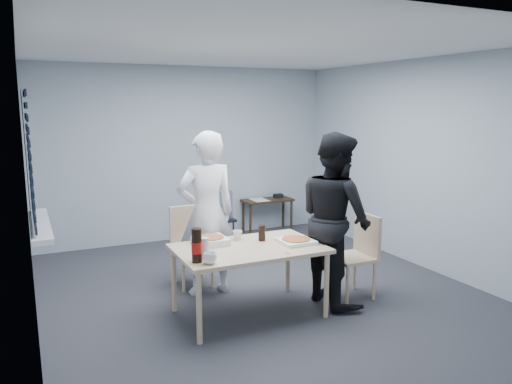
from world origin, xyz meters
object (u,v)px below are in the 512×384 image
chair_right (359,250)px  soda_bottle (197,246)px  chair_far (190,239)px  backpack (222,205)px  mug_b (237,235)px  mug_a (210,258)px  side_table (267,204)px  dining_table (249,253)px  person_white (207,214)px  stool (222,226)px  person_black (335,218)px

chair_right → soda_bottle: size_ratio=2.96×
chair_far → soda_bottle: soda_bottle is taller
backpack → soda_bottle: 2.66m
mug_b → mug_a: bearing=-130.3°
side_table → backpack: 1.25m
soda_bottle → chair_far: bearing=74.7°
backpack → mug_a: (-1.08, -2.47, 0.08)m
dining_table → mug_b: bearing=89.5°
mug_b → chair_right: bearing=-15.2°
chair_right → mug_a: 1.81m
dining_table → chair_far: (-0.24, 1.10, -0.11)m
dining_table → backpack: bearing=75.5°
chair_far → soda_bottle: bearing=-105.3°
dining_table → chair_far: bearing=102.3°
person_white → mug_b: bearing=113.0°
chair_far → backpack: size_ratio=2.27×
soda_bottle → stool: bearing=64.2°
backpack → mug_a: backpack is taller
person_white → backpack: (0.73, 1.44, -0.23)m
chair_far → person_black: 1.70m
person_white → mug_a: 1.10m
person_white → stool: bearing=-116.8°
chair_right → mug_b: size_ratio=8.90×
chair_right → soda_bottle: soda_bottle is taller
chair_right → mug_a: chair_right is taller
side_table → mug_a: 3.79m
dining_table → stool: bearing=75.5°
stool → soda_bottle: 2.70m
side_table → soda_bottle: size_ratio=2.69×
side_table → chair_right: bearing=-96.7°
person_black → stool: (-0.39, 2.22, -0.53)m
stool → soda_bottle: (-1.16, -2.39, 0.48)m
chair_far → side_table: (1.84, 1.70, -0.05)m
chair_far → stool: chair_far is taller
chair_right → person_white: person_white is taller
chair_right → side_table: bearing=83.3°
person_black → backpack: (-0.39, 2.20, -0.23)m
chair_far → backpack: chair_far is taller
backpack → soda_bottle: size_ratio=1.30×
chair_right → side_table: chair_right is taller
person_black → mug_a: (-1.46, -0.27, -0.15)m
person_white → person_black: 1.36m
person_white → backpack: size_ratio=4.52×
person_black → dining_table: bearing=86.4°
side_table → mug_a: mug_a is taller
person_black → side_table: (0.65, 2.86, -0.43)m
stool → soda_bottle: bearing=-115.8°
dining_table → chair_right: size_ratio=1.58×
dining_table → stool: 2.25m
chair_far → mug_a: bearing=-101.1°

